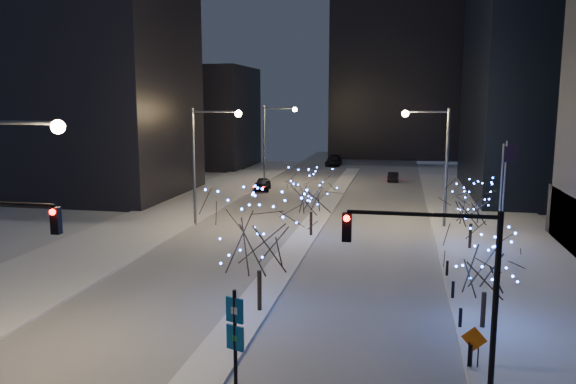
% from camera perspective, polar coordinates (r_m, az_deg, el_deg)
% --- Properties ---
extents(road, '(20.00, 130.00, 0.02)m').
position_cam_1_polar(road, '(54.43, 3.55, -1.99)').
color(road, '#A2A7B1').
rests_on(road, ground).
extents(median, '(2.00, 80.00, 0.15)m').
position_cam_1_polar(median, '(49.57, 2.76, -3.01)').
color(median, silver).
rests_on(median, ground).
extents(east_sidewalk, '(10.00, 90.00, 0.15)m').
position_cam_1_polar(east_sidewalk, '(40.09, 22.30, -6.65)').
color(east_sidewalk, silver).
rests_on(east_sidewalk, ground).
extents(west_sidewalk, '(8.00, 90.00, 0.15)m').
position_cam_1_polar(west_sidewalk, '(44.70, -17.40, -4.78)').
color(west_sidewalk, silver).
rests_on(west_sidewalk, ground).
extents(filler_west_near, '(22.00, 18.00, 24.00)m').
position_cam_1_polar(filler_west_near, '(67.81, -20.21, 9.86)').
color(filler_west_near, black).
rests_on(filler_west_near, ground).
extents(filler_west_far, '(18.00, 16.00, 16.00)m').
position_cam_1_polar(filler_west_far, '(94.02, -9.38, 7.51)').
color(filler_west_far, black).
rests_on(filler_west_far, ground).
extents(horizon_block, '(24.00, 14.00, 42.00)m').
position_cam_1_polar(horizon_block, '(110.42, 11.07, 14.45)').
color(horizon_block, black).
rests_on(horizon_block, ground).
extents(street_lamp_w_mid, '(4.40, 0.56, 10.00)m').
position_cam_1_polar(street_lamp_w_mid, '(47.91, -8.39, 4.25)').
color(street_lamp_w_mid, '#595E66').
rests_on(street_lamp_w_mid, ground).
extents(street_lamp_w_far, '(4.40, 0.56, 10.00)m').
position_cam_1_polar(street_lamp_w_far, '(71.88, -1.62, 5.95)').
color(street_lamp_w_far, '#595E66').
rests_on(street_lamp_w_far, ground).
extents(street_lamp_east, '(3.90, 0.56, 10.00)m').
position_cam_1_polar(street_lamp_east, '(48.17, 14.79, 4.01)').
color(street_lamp_east, '#595E66').
rests_on(street_lamp_east, ground).
extents(traffic_signal_east, '(5.26, 0.43, 7.00)m').
position_cam_1_polar(traffic_signal_east, '(19.84, 15.97, -8.10)').
color(traffic_signal_east, black).
rests_on(traffic_signal_east, ground).
extents(flagpoles, '(1.35, 2.60, 8.00)m').
position_cam_1_polar(flagpoles, '(36.15, 21.01, -0.56)').
color(flagpoles, silver).
rests_on(flagpoles, east_sidewalk).
extents(bollards, '(0.16, 12.16, 0.90)m').
position_cam_1_polar(bollards, '(29.78, 16.73, -10.71)').
color(bollards, black).
rests_on(bollards, east_sidewalk).
extents(car_near, '(2.33, 4.56, 1.49)m').
position_cam_1_polar(car_near, '(67.23, -2.61, 0.79)').
color(car_near, black).
rests_on(car_near, ground).
extents(car_mid, '(1.45, 3.87, 1.26)m').
position_cam_1_polar(car_mid, '(76.09, 10.64, 1.54)').
color(car_mid, black).
rests_on(car_mid, ground).
extents(car_far, '(2.40, 5.73, 1.65)m').
position_cam_1_polar(car_far, '(93.55, 4.67, 3.19)').
color(car_far, black).
rests_on(car_far, ground).
extents(holiday_tree_median_near, '(5.53, 5.53, 6.34)m').
position_cam_1_polar(holiday_tree_median_near, '(27.75, -2.97, -4.15)').
color(holiday_tree_median_near, black).
rests_on(holiday_tree_median_near, median).
extents(holiday_tree_median_far, '(4.64, 4.64, 5.32)m').
position_cam_1_polar(holiday_tree_median_far, '(43.61, 2.37, -0.02)').
color(holiday_tree_median_far, black).
rests_on(holiday_tree_median_far, median).
extents(holiday_tree_plaza_near, '(3.90, 3.90, 4.66)m').
position_cam_1_polar(holiday_tree_plaza_near, '(27.42, 19.47, -6.90)').
color(holiday_tree_plaza_near, black).
rests_on(holiday_tree_plaza_near, east_sidewalk).
extents(holiday_tree_plaza_far, '(4.83, 4.83, 4.89)m').
position_cam_1_polar(holiday_tree_plaza_far, '(41.86, 18.18, -1.20)').
color(holiday_tree_plaza_far, black).
rests_on(holiday_tree_plaza_far, east_sidewalk).
extents(wayfinding_sign, '(0.70, 0.33, 4.00)m').
position_cam_1_polar(wayfinding_sign, '(20.61, -5.41, -13.94)').
color(wayfinding_sign, black).
rests_on(wayfinding_sign, ground).
extents(construction_sign, '(0.98, 0.34, 1.68)m').
position_cam_1_polar(construction_sign, '(23.98, 18.37, -14.31)').
color(construction_sign, black).
rests_on(construction_sign, east_sidewalk).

